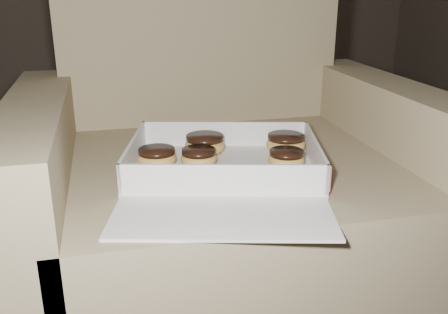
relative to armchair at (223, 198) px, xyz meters
The scene contains 11 objects.
floor 0.33m from the armchair, 151.33° to the left, with size 4.50×4.50×0.00m, color black.
armchair is the anchor object (origin of this frame).
bakery_box 0.22m from the armchair, 102.16° to the right, with size 0.45×0.49×0.06m.
donut_a 0.17m from the armchair, 133.64° to the right, with size 0.08×0.08×0.04m.
donut_b 0.24m from the armchair, 63.21° to the right, with size 0.07×0.07×0.04m.
donut_c 0.24m from the armchair, 146.02° to the right, with size 0.08×0.08×0.04m.
donut_d 0.21m from the armchair, 37.45° to the right, with size 0.08×0.08×0.04m.
donut_e 0.21m from the armchair, 122.56° to the right, with size 0.07×0.07×0.04m.
crumb_a 0.27m from the armchair, 65.76° to the right, with size 0.01×0.01×0.00m, color black.
crumb_b 0.24m from the armchair, 60.50° to the right, with size 0.01×0.01×0.00m, color black.
crumb_c 0.33m from the armchair, 71.80° to the right, with size 0.01×0.01×0.00m, color black.
Camera 1 is at (-0.11, -1.09, 0.77)m, focal length 40.00 mm.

